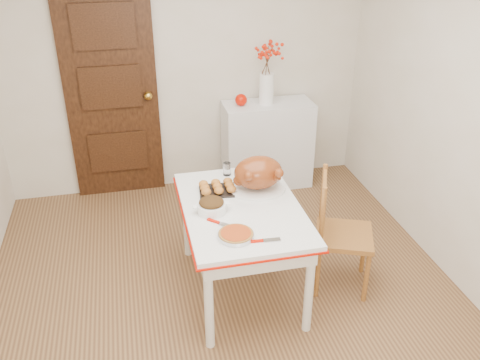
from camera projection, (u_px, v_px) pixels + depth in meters
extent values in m
cube|color=#50321D|center=(229.00, 307.00, 3.72)|extent=(3.50, 4.00, 0.00)
cube|color=beige|center=(184.00, 65.00, 4.86)|extent=(3.50, 0.00, 2.50)
cube|color=beige|center=(480.00, 126.00, 3.48)|extent=(0.00, 4.00, 2.50)
cube|color=black|center=(112.00, 93.00, 4.79)|extent=(0.85, 0.06, 2.06)
cube|color=silver|center=(267.00, 145.00, 5.20)|extent=(0.88, 0.39, 0.88)
sphere|color=#C40F00|center=(241.00, 100.00, 4.91)|extent=(0.12, 0.12, 0.12)
cylinder|color=#A13710|center=(236.00, 234.00, 3.22)|extent=(0.27, 0.27, 0.05)
cylinder|color=white|center=(227.00, 169.00, 3.97)|extent=(0.06, 0.06, 0.10)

